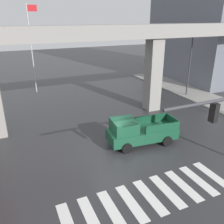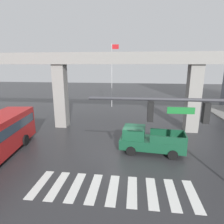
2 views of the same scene
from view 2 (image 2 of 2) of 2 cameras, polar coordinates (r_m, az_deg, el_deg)
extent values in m
plane|color=#2D2D30|center=(15.90, 2.30, -11.98)|extent=(120.00, 120.00, 0.00)
cube|color=silver|center=(12.94, -20.73, -19.56)|extent=(0.55, 2.80, 0.01)
cube|color=silver|center=(12.51, -15.95, -20.40)|extent=(0.55, 2.80, 0.01)
cube|color=silver|center=(12.17, -10.82, -21.16)|extent=(0.55, 2.80, 0.01)
cube|color=silver|center=(11.92, -5.38, -21.78)|extent=(0.55, 2.80, 0.01)
cube|color=silver|center=(11.77, 0.29, -22.24)|extent=(0.55, 2.80, 0.01)
cube|color=silver|center=(11.72, 6.08, -22.50)|extent=(0.55, 2.80, 0.01)
cube|color=silver|center=(11.78, 11.88, -22.56)|extent=(0.55, 2.80, 0.01)
cube|color=silver|center=(11.93, 17.57, -22.41)|extent=(0.55, 2.80, 0.01)
cube|color=silver|center=(12.19, 23.06, -22.08)|extent=(0.55, 2.80, 0.01)
cube|color=gray|center=(20.39, 3.93, 15.77)|extent=(48.70, 1.82, 1.20)
cube|color=gray|center=(22.22, -15.07, 4.56)|extent=(1.30, 1.30, 7.00)
cube|color=gray|center=(21.52, 23.16, 3.62)|extent=(1.30, 1.30, 7.00)
cube|color=#14472D|center=(15.91, 11.87, -9.19)|extent=(5.26, 2.39, 0.80)
cube|color=#14472D|center=(15.65, 6.69, -6.02)|extent=(1.86, 1.91, 0.90)
cube|color=#3F5160|center=(15.70, 4.98, -5.91)|extent=(0.26, 1.67, 0.77)
cube|color=#14472D|center=(14.88, 16.42, -8.22)|extent=(2.65, 0.36, 0.60)
cube|color=#14472D|center=(16.51, 16.04, -5.96)|extent=(2.65, 0.36, 0.60)
cube|color=#14472D|center=(15.86, 21.13, -7.22)|extent=(0.27, 1.75, 0.60)
cylinder|color=black|center=(15.32, 5.71, -11.53)|extent=(0.78, 0.35, 0.76)
cylinder|color=black|center=(16.96, 6.44, -8.93)|extent=(0.78, 0.35, 0.76)
cylinder|color=black|center=(15.34, 17.79, -12.14)|extent=(0.78, 0.35, 0.76)
cylinder|color=black|center=(16.97, 17.26, -9.49)|extent=(0.78, 0.35, 0.76)
cylinder|color=black|center=(18.66, -24.71, -7.68)|extent=(0.46, 1.00, 0.96)
cylinder|color=#38383D|center=(8.27, 23.47, 3.33)|extent=(8.60, 0.14, 0.14)
cube|color=black|center=(8.53, 26.34, -0.26)|extent=(0.24, 0.32, 0.84)
sphere|color=green|center=(8.59, 26.16, -1.94)|extent=(0.17, 0.17, 0.17)
cube|color=black|center=(8.06, 11.46, 0.18)|extent=(0.24, 0.32, 0.84)
sphere|color=green|center=(8.12, 11.37, -1.60)|extent=(0.17, 0.17, 0.17)
cube|color=#19722D|center=(8.24, 19.97, 0.40)|extent=(1.10, 0.04, 0.28)
cylinder|color=silver|center=(31.62, -0.06, 10.65)|extent=(0.12, 0.12, 10.21)
cube|color=red|center=(31.63, 0.98, 19.00)|extent=(1.10, 0.04, 0.70)
camera|label=1|loc=(7.32, -77.80, 17.94)|focal=38.24mm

